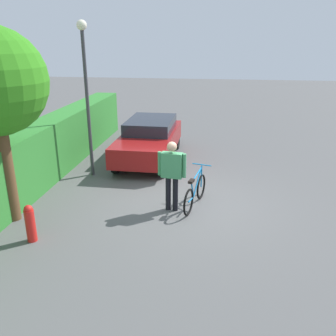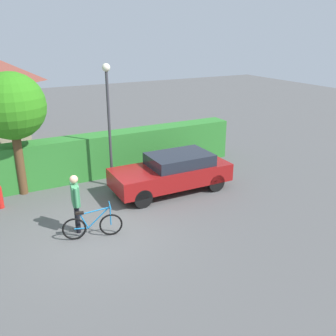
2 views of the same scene
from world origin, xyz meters
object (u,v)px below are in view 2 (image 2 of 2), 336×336
Objects in this scene: person_rider at (76,199)px; street_lamp at (108,110)px; parked_car_near at (173,172)px; bicycle at (93,225)px; tree_kerbside at (12,107)px.

street_lamp reaches higher than person_rider.
parked_car_near is 3.99m from bicycle.
bicycle is (-3.53, -1.83, -0.36)m from parked_car_near.
street_lamp is at bearing -15.34° from tree_kerbside.
parked_car_near is 0.95× the size of street_lamp.
tree_kerbside is at bearing 107.17° from bicycle.
bicycle is 4.47m from street_lamp.
person_rider is 0.39× the size of street_lamp.
person_rider is 3.87m from street_lamp.
bicycle is at bearing -152.63° from parked_car_near.
street_lamp is 3.15m from tree_kerbside.
parked_car_near is 2.45× the size of person_rider.
bicycle is at bearing -72.83° from tree_kerbside.
tree_kerbside reaches higher than person_rider.
person_rider is at bearing -74.51° from tree_kerbside.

